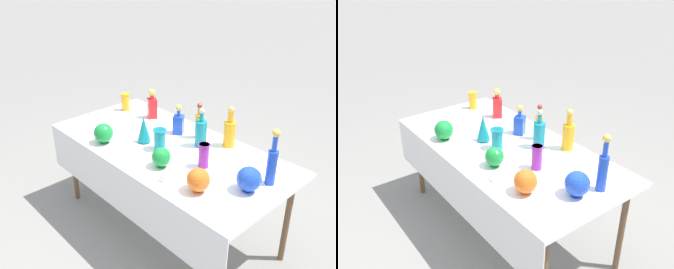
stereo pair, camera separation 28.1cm
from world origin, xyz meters
The scene contains 17 objects.
ground_plane centered at (0.00, 0.00, 0.00)m, with size 40.00×40.00×0.00m, color gray.
display_table centered at (0.00, -0.04, 0.70)m, with size 1.94×0.93×0.76m.
tall_bottle_0 centered at (0.82, 0.13, 0.92)m, with size 0.06×0.06×0.39m.
tall_bottle_1 centered at (0.31, 0.34, 0.88)m, with size 0.09×0.09×0.32m.
tall_bottle_2 centered at (0.06, 0.28, 0.88)m, with size 0.06×0.06×0.29m.
tall_bottle_3 centered at (0.16, 0.19, 0.88)m, with size 0.09×0.09×0.31m.
square_decanter_0 centered at (-0.11, 0.22, 0.86)m, with size 0.11×0.11×0.25m.
square_decanter_1 centered at (-0.50, 0.27, 0.88)m, with size 0.11×0.11×0.27m.
slender_vase_0 centered at (-0.01, -0.08, 0.85)m, with size 0.10×0.10×0.16m.
slender_vase_1 centered at (-0.80, 0.20, 0.85)m, with size 0.08×0.08×0.16m.
slender_vase_2 centered at (0.39, -0.02, 0.85)m, with size 0.08×0.08×0.18m.
fluted_vase_0 centered at (-0.18, -0.09, 0.87)m, with size 0.11×0.11×0.21m.
round_bowl_0 centered at (0.19, -0.24, 0.83)m, with size 0.14×0.14×0.14m.
round_bowl_1 centered at (0.56, -0.27, 0.84)m, with size 0.15×0.15×0.16m.
round_bowl_2 centered at (-0.38, -0.32, 0.84)m, with size 0.15×0.15×0.16m.
round_bowl_3 centered at (0.77, -0.04, 0.85)m, with size 0.16×0.16×0.17m.
price_tag_left centered at (0.33, -0.36, 0.78)m, with size 0.05×0.01×0.04m, color white.
Camera 2 is at (2.04, -1.50, 2.10)m, focal length 40.00 mm.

